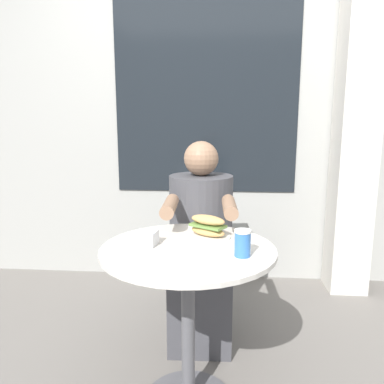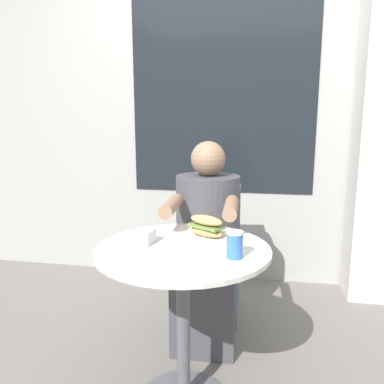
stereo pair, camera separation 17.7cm
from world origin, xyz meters
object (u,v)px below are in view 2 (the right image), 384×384
diner_chair (213,236)px  seated_diner (207,256)px  sandwich_on_plate (206,228)px  cafe_table (183,291)px  drink_cup (235,245)px

diner_chair → seated_diner: seated_diner is taller
sandwich_on_plate → seated_diner: bearing=97.6°
seated_diner → sandwich_on_plate: (0.06, -0.43, 0.30)m
cafe_table → diner_chair: diner_chair is taller
diner_chair → sandwich_on_plate: size_ratio=4.14×
cafe_table → sandwich_on_plate: sandwich_on_plate is taller
seated_diner → sandwich_on_plate: bearing=95.6°
diner_chair → cafe_table: bearing=86.9°
sandwich_on_plate → cafe_table: bearing=-118.5°
seated_diner → sandwich_on_plate: size_ratio=5.61×
drink_cup → diner_chair: bearing=101.6°
cafe_table → diner_chair: 0.92m
cafe_table → drink_cup: bearing=-21.7°
cafe_table → sandwich_on_plate: 0.30m
cafe_table → drink_cup: (0.23, -0.09, 0.26)m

